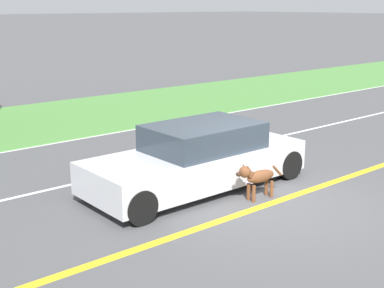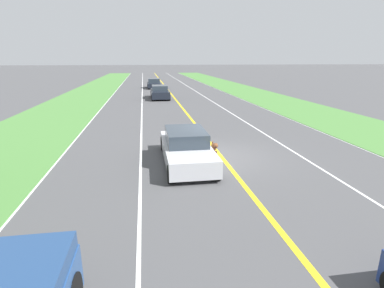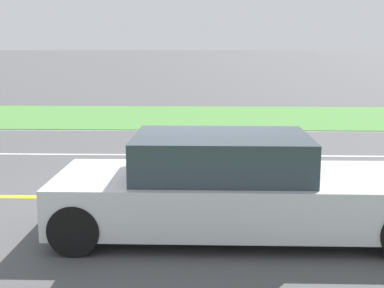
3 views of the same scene
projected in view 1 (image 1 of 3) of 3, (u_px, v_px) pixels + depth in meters
The scene contains 7 objects.
ground_plane at pixel (273, 203), 10.38m from camera, with size 400.00×400.00×0.00m, color #4C4C4F.
centre_divider_line at pixel (273, 203), 10.38m from camera, with size 0.18×160.00×0.01m, color yellow.
lane_edge_line_right at pixel (92, 136), 15.58m from camera, with size 0.14×160.00×0.01m, color white.
lane_dash_same_dir at pixel (164, 163), 12.98m from camera, with size 0.10×160.00×0.01m, color white.
grass_verge_right at pixel (47, 119), 17.80m from camera, with size 6.00×160.00×0.03m, color #4C843D.
ego_car at pixel (198, 159), 11.09m from camera, with size 1.88×4.79×1.36m.
dog at pixel (257, 177), 10.44m from camera, with size 0.29×1.20×0.77m.
Camera 1 is at (-6.48, 7.45, 3.74)m, focal length 50.00 mm.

